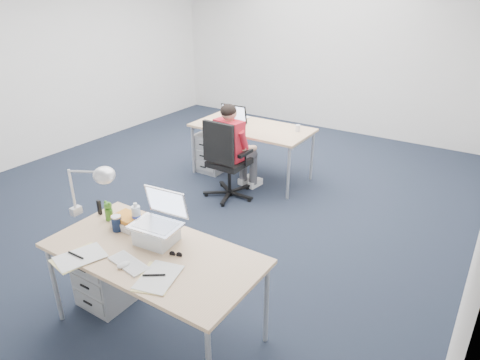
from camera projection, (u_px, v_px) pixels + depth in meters
name	position (u px, v px, depth m)	size (l,w,h in m)	color
floor	(210.00, 196.00, 5.48)	(7.00, 7.00, 0.00)	black
room	(206.00, 59.00, 4.76)	(6.02, 7.02, 2.80)	silver
desk_near	(153.00, 257.00, 3.09)	(1.60, 0.80, 0.73)	tan
desk_far	(252.00, 130.00, 5.77)	(1.60, 0.80, 0.73)	tan
office_chair	(228.00, 176.00, 5.35)	(0.65, 0.65, 1.03)	black
seated_person	(236.00, 148.00, 5.34)	(0.39, 0.66, 1.19)	red
drawer_pedestal_near	(110.00, 271.00, 3.60)	(0.40, 0.50, 0.55)	#A0A2A5
drawer_pedestal_far	(214.00, 151.00, 6.18)	(0.40, 0.50, 0.55)	#A0A2A5
silver_laptop	(155.00, 220.00, 3.10)	(0.36, 0.28, 0.38)	silver
wireless_keyboard	(129.00, 263.00, 2.92)	(0.32, 0.13, 0.02)	white
computer_mouse	(124.00, 265.00, 2.89)	(0.06, 0.10, 0.03)	white
headphones	(151.00, 238.00, 3.19)	(0.19, 0.14, 0.03)	black
can_koozie	(117.00, 223.00, 3.30)	(0.08, 0.08, 0.13)	#142241
water_bottle	(137.00, 216.00, 3.31)	(0.07, 0.07, 0.22)	silver
bear_figurine	(109.00, 211.00, 3.44)	(0.09, 0.07, 0.17)	#296B1C
book_stack	(127.00, 221.00, 3.36)	(0.22, 0.17, 0.10)	silver
cordless_phone	(99.00, 207.00, 3.54)	(0.03, 0.02, 0.13)	black
papers_left	(78.00, 258.00, 2.99)	(0.23, 0.32, 0.01)	#FFED93
papers_right	(156.00, 278.00, 2.79)	(0.22, 0.32, 0.01)	#FFED93
sunglasses	(176.00, 254.00, 3.01)	(0.10, 0.04, 0.02)	black
desk_lamp	(85.00, 189.00, 3.37)	(0.48, 0.18, 0.55)	silver
dark_laptop	(229.00, 116.00, 5.73)	(0.38, 0.37, 0.28)	black
far_cup	(298.00, 128.00, 5.55)	(0.06, 0.06, 0.09)	white
far_papers	(237.00, 118.00, 6.08)	(0.23, 0.33, 0.01)	white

